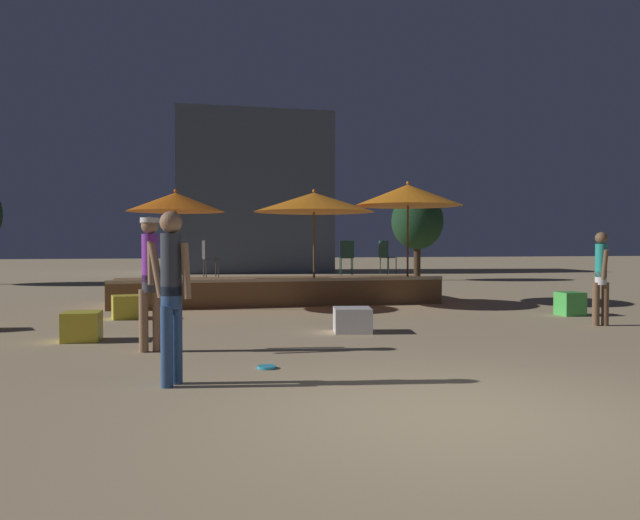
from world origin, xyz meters
name	(u,v)px	position (x,y,z in m)	size (l,w,h in m)	color
ground_plane	(457,416)	(0.00, 0.00, 0.00)	(120.00, 120.00, 0.00)	tan
wooden_deck	(276,291)	(0.04, 10.79, 0.31)	(8.10, 2.45, 0.69)	brown
patio_umbrella_0	(314,202)	(0.84, 9.86, 2.52)	(2.96, 2.96, 2.84)	brown
patio_umbrella_1	(176,202)	(-2.45, 9.46, 2.45)	(2.20, 2.20, 2.75)	brown
patio_umbrella_2	(408,195)	(3.29, 9.91, 2.74)	(2.75, 2.75, 3.10)	brown
cube_seat_0	(352,320)	(0.51, 5.20, 0.21)	(0.73, 0.73, 0.42)	white
cube_seat_2	(126,307)	(-3.43, 8.09, 0.24)	(0.63, 0.63, 0.47)	yellow
cube_seat_3	(82,326)	(-3.87, 5.22, 0.23)	(0.57, 0.57, 0.45)	yellow
cube_seat_4	(570,304)	(5.68, 6.60, 0.25)	(0.49, 0.49, 0.49)	#4CC651
person_0	(601,275)	(5.22, 5.01, 0.94)	(0.29, 0.51, 1.73)	brown
person_1	(150,273)	(-2.78, 3.97, 1.10)	(0.31, 0.53, 1.89)	#997051
person_2	(171,288)	(-2.46, 1.77, 1.04)	(0.48, 0.35, 1.86)	#2D4C7F
bistro_chair_0	(207,255)	(-1.71, 10.43, 1.24)	(0.41, 0.41, 0.90)	#47474C
bistro_chair_1	(347,254)	(1.89, 10.64, 1.24)	(0.40, 0.41, 0.90)	#1E4C47
bistro_chair_2	(386,254)	(3.03, 10.85, 1.24)	(0.45, 0.45, 0.90)	#1E4C47
frisbee_disc	(267,367)	(-1.35, 2.44, 0.02)	(0.23, 0.23, 0.03)	#33B2D8
background_tree_1	(417,222)	(7.21, 19.14, 2.42)	(2.13, 2.13, 3.61)	#3D2B1C
distant_building	(252,194)	(1.45, 28.39, 4.16)	(8.00, 4.68, 8.32)	#4C5666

